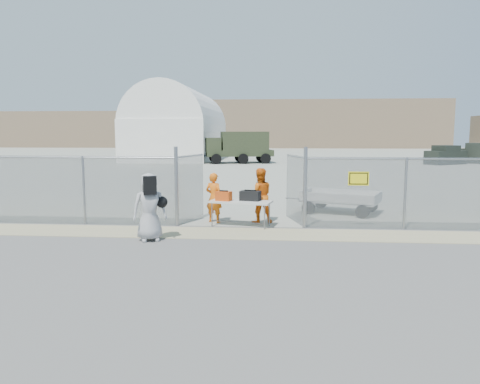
# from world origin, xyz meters

# --- Properties ---
(ground) EXTENTS (160.00, 160.00, 0.00)m
(ground) POSITION_xyz_m (0.00, 0.00, 0.00)
(ground) COLOR #5A5A5A
(tarmac_inside) EXTENTS (160.00, 80.00, 0.01)m
(tarmac_inside) POSITION_xyz_m (0.00, 42.00, 0.01)
(tarmac_inside) COLOR gray
(tarmac_inside) RESTS_ON ground
(dirt_strip) EXTENTS (44.00, 1.60, 0.01)m
(dirt_strip) POSITION_xyz_m (0.00, 1.00, 0.01)
(dirt_strip) COLOR tan
(dirt_strip) RESTS_ON ground
(distant_hills) EXTENTS (140.00, 6.00, 9.00)m
(distant_hills) POSITION_xyz_m (5.00, 78.00, 4.50)
(distant_hills) COLOR #7F684F
(distant_hills) RESTS_ON ground
(chain_link_fence) EXTENTS (40.00, 0.20, 2.20)m
(chain_link_fence) POSITION_xyz_m (0.00, 2.00, 1.10)
(chain_link_fence) COLOR gray
(chain_link_fence) RESTS_ON ground
(quonset_hangar) EXTENTS (9.00, 18.00, 8.00)m
(quonset_hangar) POSITION_xyz_m (-10.00, 40.00, 4.00)
(quonset_hangar) COLOR white
(quonset_hangar) RESTS_ON ground
(folding_table) EXTENTS (2.03, 1.17, 0.81)m
(folding_table) POSITION_xyz_m (0.02, 2.09, 0.40)
(folding_table) COLOR beige
(folding_table) RESTS_ON ground
(orange_bag) EXTENTS (0.53, 0.42, 0.29)m
(orange_bag) POSITION_xyz_m (-0.52, 2.10, 0.95)
(orange_bag) COLOR #D34811
(orange_bag) RESTS_ON folding_table
(black_duffel) EXTENTS (0.69, 0.50, 0.30)m
(black_duffel) POSITION_xyz_m (0.31, 2.19, 0.96)
(black_duffel) COLOR black
(black_duffel) RESTS_ON folding_table
(security_worker_left) EXTENTS (0.70, 0.59, 1.64)m
(security_worker_left) POSITION_xyz_m (-0.90, 2.63, 0.82)
(security_worker_left) COLOR orange
(security_worker_left) RESTS_ON ground
(security_worker_right) EXTENTS (1.01, 0.86, 1.79)m
(security_worker_right) POSITION_xyz_m (0.58, 2.71, 0.90)
(security_worker_right) COLOR orange
(security_worker_right) RESTS_ON ground
(visitor) EXTENTS (1.06, 0.88, 1.85)m
(visitor) POSITION_xyz_m (-2.29, -0.06, 0.93)
(visitor) COLOR #9B9B9B
(visitor) RESTS_ON ground
(utility_trailer) EXTENTS (3.95, 3.00, 0.85)m
(utility_trailer) POSITION_xyz_m (3.45, 4.82, 0.43)
(utility_trailer) COLOR beige
(utility_trailer) RESTS_ON ground
(military_truck) EXTENTS (6.68, 3.67, 3.01)m
(military_truck) POSITION_xyz_m (-2.58, 32.41, 1.51)
(military_truck) COLOR #2E3720
(military_truck) RESTS_ON ground
(parked_vehicle_near) EXTENTS (4.13, 3.42, 1.71)m
(parked_vehicle_near) POSITION_xyz_m (16.53, 32.23, 0.86)
(parked_vehicle_near) COLOR black
(parked_vehicle_near) RESTS_ON ground
(parked_vehicle_mid) EXTENTS (4.58, 3.56, 1.89)m
(parked_vehicle_mid) POSITION_xyz_m (20.16, 34.05, 0.94)
(parked_vehicle_mid) COLOR black
(parked_vehicle_mid) RESTS_ON ground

